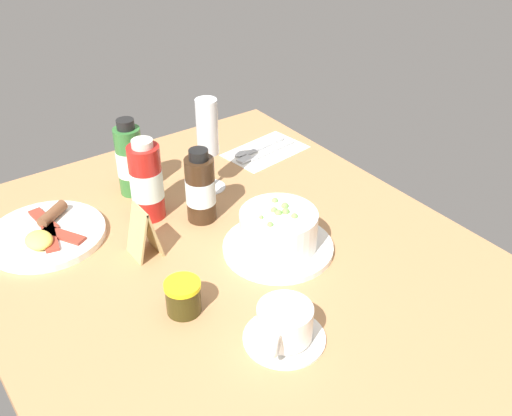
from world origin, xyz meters
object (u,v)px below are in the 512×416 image
menu_card (143,231)px  wine_glass (207,133)px  sauce_bottle_brown (200,188)px  breakfast_plate (46,234)px  coffee_cup (285,325)px  cutlery_setting (264,151)px  porridge_bowl (278,232)px  jam_jar (183,297)px  sauce_bottle_green (130,160)px  sauce_bottle_red (146,182)px

menu_card → wine_glass: bearing=-59.5°
sauce_bottle_brown → breakfast_plate: 30.18cm
coffee_cup → breakfast_plate: coffee_cup is taller
cutlery_setting → menu_card: bearing=115.3°
porridge_bowl → coffee_cup: (-18.46, 12.94, -1.00)cm
cutlery_setting → jam_jar: jam_jar is taller
wine_glass → sauce_bottle_brown: wine_glass is taller
coffee_cup → breakfast_plate: 51.04cm
coffee_cup → wine_glass: (44.65, -14.60, 9.95)cm
sauce_bottle_green → coffee_cup: bearing=179.4°
porridge_bowl → wine_glass: wine_glass is taller
porridge_bowl → sauce_bottle_green: bearing=19.9°
wine_glass → coffee_cup: bearing=161.9°
cutlery_setting → sauce_bottle_brown: size_ratio=1.33×
sauce_bottle_brown → sauce_bottle_red: size_ratio=0.91×
sauce_bottle_green → sauce_bottle_red: same height
breakfast_plate → sauce_bottle_green: bearing=-74.4°
jam_jar → menu_card: (17.30, -1.87, 2.03)cm
jam_jar → sauce_bottle_brown: 26.93cm
cutlery_setting → breakfast_plate: size_ratio=0.92×
sauce_bottle_red → menu_card: 12.82cm
sauce_bottle_green → jam_jar: bearing=165.8°
sauce_bottle_brown → menu_card: 14.98cm
wine_glass → jam_jar: (-30.19, 23.73, -10.08)cm
cutlery_setting → coffee_cup: size_ratio=1.59×
porridge_bowl → cutlery_setting: (32.65, -20.76, -3.74)cm
cutlery_setting → sauce_bottle_green: size_ratio=1.21×
jam_jar → sauce_bottle_red: bearing=-16.5°
coffee_cup → sauce_bottle_red: 42.73cm
coffee_cup → menu_card: bearing=12.9°
coffee_cup → sauce_bottle_red: sauce_bottle_red is taller
sauce_bottle_green → breakfast_plate: size_ratio=0.76×
wine_glass → jam_jar: bearing=141.8°
sauce_bottle_brown → sauce_bottle_red: (6.88, 7.91, 0.93)cm
cutlery_setting → coffee_cup: coffee_cup is taller
coffee_cup → sauce_bottle_green: bearing=-0.6°
sauce_bottle_green → menu_card: (-20.86, 7.81, -2.68)cm
sauce_bottle_green → breakfast_plate: bearing=105.6°
porridge_bowl → cutlery_setting: 38.87cm
wine_glass → sauce_bottle_brown: size_ratio=1.33×
coffee_cup → wine_glass: bearing=-18.1°
cutlery_setting → sauce_bottle_red: size_ratio=1.21×
cutlery_setting → sauce_bottle_red: bearing=104.1°
breakfast_plate → menu_card: 20.29cm
coffee_cup → wine_glass: 48.02cm
porridge_bowl → sauce_bottle_green: size_ratio=1.22×
porridge_bowl → coffee_cup: 22.57cm
cutlery_setting → jam_jar: size_ratio=3.43×
porridge_bowl → sauce_bottle_red: sauce_bottle_red is taller
porridge_bowl → jam_jar: size_ratio=3.44×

